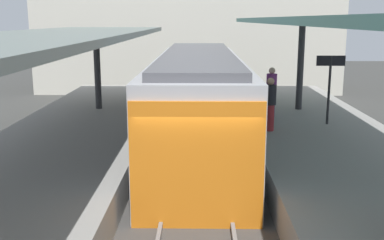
{
  "coord_description": "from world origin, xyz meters",
  "views": [
    {
      "loc": [
        0.05,
        -9.58,
        4.32
      ],
      "look_at": [
        -0.18,
        3.82,
        1.4
      ],
      "focal_mm": 43.24,
      "sensor_mm": 36.0,
      "label": 1
    }
  ],
  "objects_px": {
    "commuter_train": "(198,101)",
    "passenger_near_bench": "(271,91)",
    "platform_sign": "(330,74)",
    "passenger_mid_platform": "(270,103)"
  },
  "relations": [
    {
      "from": "passenger_near_bench",
      "to": "passenger_mid_platform",
      "type": "xyz_separation_m",
      "value": [
        -0.35,
        -2.1,
        -0.05
      ]
    },
    {
      "from": "passenger_near_bench",
      "to": "passenger_mid_platform",
      "type": "bearing_deg",
      "value": -99.55
    },
    {
      "from": "commuter_train",
      "to": "passenger_near_bench",
      "type": "distance_m",
      "value": 2.76
    },
    {
      "from": "passenger_mid_platform",
      "to": "passenger_near_bench",
      "type": "bearing_deg",
      "value": 80.45
    },
    {
      "from": "platform_sign",
      "to": "commuter_train",
      "type": "bearing_deg",
      "value": 178.69
    },
    {
      "from": "commuter_train",
      "to": "platform_sign",
      "type": "xyz_separation_m",
      "value": [
        4.19,
        -0.1,
        0.9
      ]
    },
    {
      "from": "platform_sign",
      "to": "passenger_near_bench",
      "type": "height_order",
      "value": "platform_sign"
    },
    {
      "from": "commuter_train",
      "to": "platform_sign",
      "type": "relative_size",
      "value": 5.6
    },
    {
      "from": "passenger_mid_platform",
      "to": "commuter_train",
      "type": "bearing_deg",
      "value": 154.9
    },
    {
      "from": "platform_sign",
      "to": "passenger_near_bench",
      "type": "relative_size",
      "value": 1.29
    }
  ]
}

